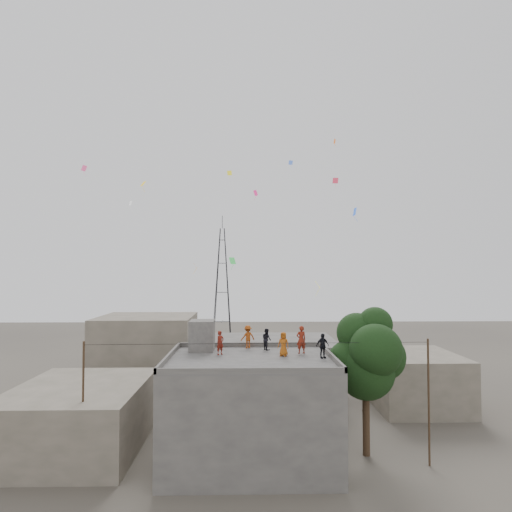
{
  "coord_description": "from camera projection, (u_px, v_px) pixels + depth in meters",
  "views": [
    {
      "loc": [
        -0.24,
        -26.18,
        11.41
      ],
      "look_at": [
        0.41,
        2.61,
        12.41
      ],
      "focal_mm": 30.0,
      "sensor_mm": 36.0,
      "label": 1
    }
  ],
  "objects": [
    {
      "name": "person_orange_child",
      "position": [
        283.0,
        344.0,
        26.65
      ],
      "size": [
        0.85,
        0.73,
        1.48
      ],
      "primitive_type": "imported",
      "rotation": [
        0.0,
        0.0,
        -0.44
      ],
      "color": "#AB5213",
      "rests_on": "main_building"
    },
    {
      "name": "person_red_adult",
      "position": [
        301.0,
        340.0,
        27.49
      ],
      "size": [
        0.72,
        0.56,
        1.76
      ],
      "primitive_type": "imported",
      "rotation": [
        0.0,
        0.0,
        3.38
      ],
      "color": "maroon",
      "rests_on": "main_building"
    },
    {
      "name": "kites",
      "position": [
        252.0,
        207.0,
        33.14
      ],
      "size": [
        19.7,
        16.94,
        12.93
      ],
      "color": "orange",
      "rests_on": "ground"
    },
    {
      "name": "neighbor_west",
      "position": [
        80.0,
        416.0,
        27.59
      ],
      "size": [
        8.0,
        10.0,
        4.0
      ],
      "primitive_type": "cube",
      "color": "#615A4C",
      "rests_on": "ground"
    },
    {
      "name": "utility_line",
      "position": [
        259.0,
        402.0,
        24.66
      ],
      "size": [
        20.12,
        0.62,
        7.4
      ],
      "color": "black",
      "rests_on": "ground"
    },
    {
      "name": "person_dark_child",
      "position": [
        267.0,
        339.0,
        28.75
      ],
      "size": [
        0.78,
        0.86,
        1.42
      ],
      "primitive_type": "imported",
      "rotation": [
        0.0,
        0.0,
        2.01
      ],
      "color": "black",
      "rests_on": "main_building"
    },
    {
      "name": "tree",
      "position": [
        368.0,
        356.0,
        26.74
      ],
      "size": [
        4.9,
        4.6,
        9.1
      ],
      "color": "black",
      "rests_on": "ground"
    },
    {
      "name": "person_orange_adult",
      "position": [
        248.0,
        337.0,
        29.4
      ],
      "size": [
        1.15,
        0.91,
        1.55
      ],
      "primitive_type": "imported",
      "rotation": [
        0.0,
        0.0,
        -2.77
      ],
      "color": "#9B4111",
      "rests_on": "main_building"
    },
    {
      "name": "stair_head_box",
      "position": [
        202.0,
        335.0,
        28.54
      ],
      "size": [
        1.6,
        1.8,
        2.0
      ],
      "primitive_type": "cube",
      "color": "#4E4B48",
      "rests_on": "main_building"
    },
    {
      "name": "transmission_tower",
      "position": [
        222.0,
        286.0,
        65.96
      ],
      "size": [
        2.97,
        2.97,
        20.01
      ],
      "color": "black",
      "rests_on": "ground"
    },
    {
      "name": "main_building",
      "position": [
        250.0,
        409.0,
        25.87
      ],
      "size": [
        10.0,
        8.0,
        6.1
      ],
      "color": "#4E4B48",
      "rests_on": "ground"
    },
    {
      "name": "neighbor_east",
      "position": [
        415.0,
        380.0,
        36.14
      ],
      "size": [
        7.0,
        8.0,
        4.4
      ],
      "primitive_type": "cube",
      "color": "#615A4C",
      "rests_on": "ground"
    },
    {
      "name": "person_red_child",
      "position": [
        220.0,
        343.0,
        27.08
      ],
      "size": [
        0.64,
        0.63,
        1.5
      ],
      "primitive_type": "imported",
      "rotation": [
        0.0,
        0.0,
        0.75
      ],
      "color": "maroon",
      "rests_on": "main_building"
    },
    {
      "name": "neighbor_north",
      "position": [
        270.0,
        366.0,
        39.88
      ],
      "size": [
        12.0,
        9.0,
        5.0
      ],
      "primitive_type": "cube",
      "color": "#4E4B48",
      "rests_on": "ground"
    },
    {
      "name": "ground",
      "position": [
        250.0,
        460.0,
        25.76
      ],
      "size": [
        140.0,
        140.0,
        0.0
      ],
      "primitive_type": "plane",
      "color": "#433E37",
      "rests_on": "ground"
    },
    {
      "name": "neighbor_northwest",
      "position": [
        146.0,
        352.0,
        41.65
      ],
      "size": [
        9.0,
        8.0,
        7.0
      ],
      "primitive_type": "cube",
      "color": "#615A4C",
      "rests_on": "ground"
    },
    {
      "name": "parapet",
      "position": [
        250.0,
        356.0,
        25.98
      ],
      "size": [
        10.0,
        8.0,
        0.3
      ],
      "color": "#4E4B48",
      "rests_on": "main_building"
    },
    {
      "name": "person_dark_adult",
      "position": [
        323.0,
        346.0,
        26.0
      ],
      "size": [
        0.95,
        0.66,
        1.5
      ],
      "primitive_type": "imported",
      "rotation": [
        0.0,
        0.0,
        0.37
      ],
      "color": "black",
      "rests_on": "main_building"
    }
  ]
}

